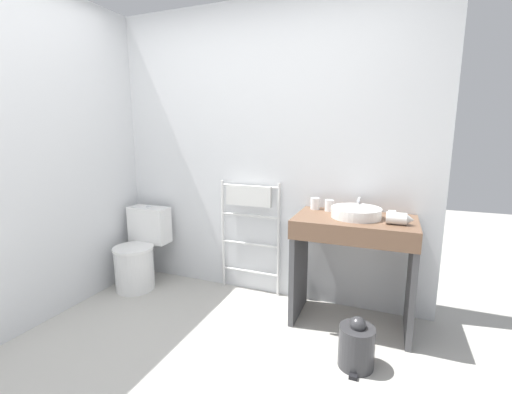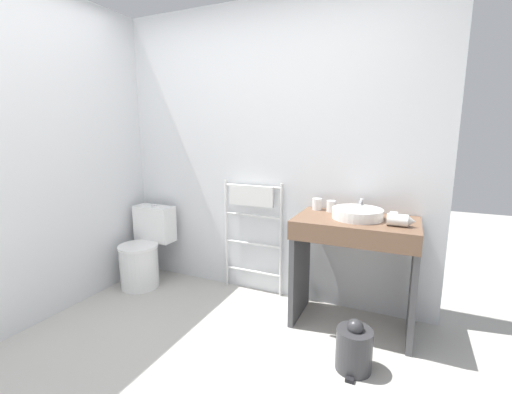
# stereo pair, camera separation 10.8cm
# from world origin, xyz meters

# --- Properties ---
(wall_back) EXTENTS (2.94, 0.12, 2.52)m
(wall_back) POSITION_xyz_m (0.00, 1.59, 1.26)
(wall_back) COLOR silver
(wall_back) RESTS_ON ground_plane
(wall_side) EXTENTS (0.12, 2.26, 2.52)m
(wall_side) POSITION_xyz_m (-1.41, 0.77, 1.26)
(wall_side) COLOR silver
(wall_side) RESTS_ON ground_plane
(toilet) EXTENTS (0.39, 0.52, 0.75)m
(toilet) POSITION_xyz_m (-1.09, 1.21, 0.32)
(toilet) COLOR white
(toilet) RESTS_ON ground_plane
(towel_radiator) EXTENTS (0.57, 0.06, 1.02)m
(towel_radiator) POSITION_xyz_m (-0.07, 1.48, 0.75)
(towel_radiator) COLOR silver
(towel_radiator) RESTS_ON ground_plane
(vanity_counter) EXTENTS (0.86, 0.53, 0.84)m
(vanity_counter) POSITION_xyz_m (0.86, 1.25, 0.56)
(vanity_counter) COLOR brown
(vanity_counter) RESTS_ON ground_plane
(sink_basin) EXTENTS (0.36, 0.36, 0.07)m
(sink_basin) POSITION_xyz_m (0.86, 1.27, 0.88)
(sink_basin) COLOR white
(sink_basin) RESTS_ON vanity_counter
(faucet) EXTENTS (0.02, 0.10, 0.11)m
(faucet) POSITION_xyz_m (0.86, 1.47, 0.91)
(faucet) COLOR silver
(faucet) RESTS_ON vanity_counter
(cup_near_wall) EXTENTS (0.07, 0.07, 0.09)m
(cup_near_wall) POSITION_xyz_m (0.52, 1.44, 0.88)
(cup_near_wall) COLOR white
(cup_near_wall) RESTS_ON vanity_counter
(cup_near_edge) EXTENTS (0.07, 0.07, 0.09)m
(cup_near_edge) POSITION_xyz_m (0.64, 1.41, 0.88)
(cup_near_edge) COLOR white
(cup_near_edge) RESTS_ON vanity_counter
(hair_dryer) EXTENTS (0.18, 0.17, 0.08)m
(hair_dryer) POSITION_xyz_m (1.14, 1.19, 0.88)
(hair_dryer) COLOR white
(hair_dryer) RESTS_ON vanity_counter
(trash_bin) EXTENTS (0.22, 0.25, 0.33)m
(trash_bin) POSITION_xyz_m (0.95, 0.77, 0.14)
(trash_bin) COLOR #333335
(trash_bin) RESTS_ON ground_plane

